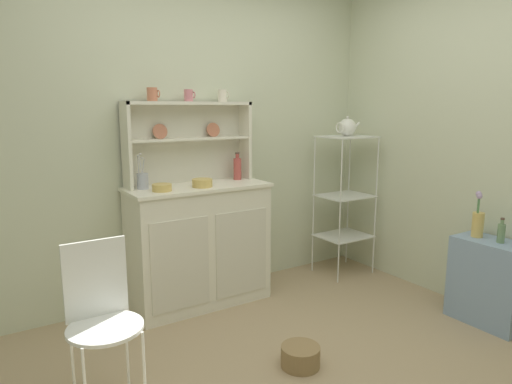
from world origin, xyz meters
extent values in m
cube|color=beige|center=(0.00, 1.62, 1.25)|extent=(3.84, 0.05, 2.50)
cube|color=silver|center=(-0.10, 1.37, 0.46)|extent=(1.02, 0.42, 0.92)
cube|color=beige|center=(-0.35, 1.16, 0.41)|extent=(0.43, 0.01, 0.64)
cube|color=beige|center=(0.15, 1.16, 0.41)|extent=(0.43, 0.01, 0.64)
cube|color=white|center=(-0.10, 1.37, 0.91)|extent=(1.05, 0.45, 0.02)
cube|color=silver|center=(-0.10, 1.57, 1.22)|extent=(0.98, 0.02, 0.61)
cube|color=silver|center=(-0.58, 1.49, 1.22)|extent=(0.02, 0.18, 0.61)
cube|color=silver|center=(0.38, 1.49, 1.22)|extent=(0.02, 0.18, 0.61)
cube|color=silver|center=(-0.10, 1.49, 1.25)|extent=(0.94, 0.16, 0.02)
cube|color=silver|center=(-0.10, 1.49, 1.51)|extent=(0.98, 0.18, 0.02)
cylinder|color=#C67556|center=(-0.32, 1.53, 1.31)|extent=(0.11, 0.03, 0.11)
cylinder|color=#C67556|center=(0.12, 1.53, 1.31)|extent=(0.11, 0.03, 0.11)
cylinder|color=silver|center=(1.07, 1.09, 0.62)|extent=(0.01, 0.01, 1.24)
cylinder|color=silver|center=(1.50, 1.09, 0.62)|extent=(0.01, 0.01, 1.24)
cylinder|color=silver|center=(1.07, 1.44, 0.62)|extent=(0.01, 0.01, 1.24)
cylinder|color=silver|center=(1.50, 1.44, 0.62)|extent=(0.01, 0.01, 1.24)
cube|color=silver|center=(1.28, 1.27, 1.23)|extent=(0.45, 0.36, 0.01)
cube|color=silver|center=(1.28, 1.27, 0.71)|extent=(0.45, 0.36, 0.01)
cube|color=silver|center=(1.28, 1.27, 0.34)|extent=(0.45, 0.36, 0.01)
cube|color=#849EBC|center=(1.44, -0.01, 0.30)|extent=(0.28, 0.48, 0.59)
cylinder|color=white|center=(-0.91, 0.30, 0.23)|extent=(0.01, 0.01, 0.45)
cylinder|color=white|center=(-1.18, 0.57, 0.23)|extent=(0.01, 0.01, 0.45)
cylinder|color=white|center=(-0.91, 0.57, 0.23)|extent=(0.01, 0.01, 0.45)
cylinder|color=white|center=(-1.04, 0.44, 0.45)|extent=(0.36, 0.36, 0.02)
cube|color=white|center=(-1.04, 0.57, 0.65)|extent=(0.31, 0.02, 0.40)
cylinder|color=#93754C|center=(0.00, 0.25, 0.06)|extent=(0.23, 0.23, 0.12)
cylinder|color=#C67556|center=(-0.38, 1.49, 1.57)|extent=(0.07, 0.07, 0.09)
torus|color=#C67556|center=(-0.33, 1.49, 1.58)|extent=(0.01, 0.05, 0.05)
cylinder|color=#D17A84|center=(-0.10, 1.49, 1.57)|extent=(0.06, 0.06, 0.09)
torus|color=#D17A84|center=(-0.06, 1.49, 1.57)|extent=(0.01, 0.05, 0.05)
cylinder|color=silver|center=(0.18, 1.49, 1.57)|extent=(0.07, 0.07, 0.09)
torus|color=silver|center=(0.23, 1.49, 1.58)|extent=(0.01, 0.05, 0.05)
cylinder|color=#DBB760|center=(-0.41, 1.29, 0.94)|extent=(0.13, 0.13, 0.05)
cylinder|color=#DBB760|center=(-0.10, 1.29, 0.95)|extent=(0.15, 0.15, 0.06)
cylinder|color=#B74C47|center=(0.29, 1.45, 1.00)|extent=(0.06, 0.06, 0.17)
cylinder|color=#B74C47|center=(0.29, 1.45, 1.10)|extent=(0.03, 0.03, 0.04)
cylinder|color=#4C382D|center=(0.29, 1.45, 1.13)|extent=(0.03, 0.03, 0.01)
cylinder|color=#B2B7C6|center=(-0.49, 1.45, 0.97)|extent=(0.08, 0.08, 0.11)
cylinder|color=silver|center=(-0.48, 1.47, 1.05)|extent=(0.03, 0.02, 0.17)
ellipsoid|color=silver|center=(-0.48, 1.47, 1.13)|extent=(0.02, 0.01, 0.01)
cylinder|color=silver|center=(-0.51, 1.45, 1.06)|extent=(0.01, 0.03, 0.19)
ellipsoid|color=silver|center=(-0.51, 1.45, 1.16)|extent=(0.02, 0.01, 0.01)
cylinder|color=silver|center=(-0.50, 1.43, 1.06)|extent=(0.03, 0.02, 0.20)
ellipsoid|color=silver|center=(-0.50, 1.43, 1.17)|extent=(0.02, 0.01, 0.01)
sphere|color=white|center=(1.28, 1.27, 1.31)|extent=(0.15, 0.15, 0.15)
sphere|color=silver|center=(1.28, 1.27, 1.40)|extent=(0.02, 0.02, 0.02)
cylinder|color=white|center=(1.39, 1.27, 1.33)|extent=(0.09, 0.02, 0.07)
torus|color=white|center=(1.20, 1.27, 1.31)|extent=(0.01, 0.09, 0.09)
cylinder|color=#DBB760|center=(1.44, 0.11, 0.68)|extent=(0.08, 0.08, 0.17)
cylinder|color=#4C844C|center=(1.43, 0.10, 0.82)|extent=(0.00, 0.01, 0.15)
sphere|color=#B79ECC|center=(1.43, 0.10, 0.89)|extent=(0.03, 0.03, 0.03)
cylinder|color=#4C844C|center=(1.42, 0.10, 0.81)|extent=(0.00, 0.01, 0.14)
sphere|color=#B79ECC|center=(1.42, 0.10, 0.88)|extent=(0.04, 0.04, 0.04)
cylinder|color=#4C844C|center=(1.43, 0.11, 0.82)|extent=(0.00, 0.01, 0.15)
sphere|color=#B79ECC|center=(1.43, 0.11, 0.90)|extent=(0.04, 0.04, 0.04)
cylinder|color=#6B8C60|center=(1.44, -0.06, 0.65)|extent=(0.05, 0.05, 0.13)
cylinder|color=#6B8C60|center=(1.44, -0.06, 0.73)|extent=(0.02, 0.02, 0.03)
cylinder|color=#4C382D|center=(1.44, -0.06, 0.76)|extent=(0.03, 0.03, 0.01)
camera|label=1|loc=(-1.53, -1.64, 1.48)|focal=31.92mm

